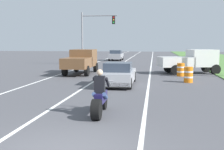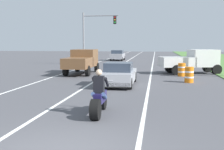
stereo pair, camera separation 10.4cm
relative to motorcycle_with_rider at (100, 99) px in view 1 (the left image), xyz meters
name	(u,v)px [view 1 (the left image)]	position (x,y,z in m)	size (l,w,h in m)	color
lane_stripe_left_solid	(74,70)	(-5.65, 16.48, -0.59)	(0.14, 120.00, 0.01)	white
lane_stripe_right_solid	(150,71)	(1.55, 16.48, -0.59)	(0.14, 120.00, 0.01)	white
lane_stripe_centre_dashed	(111,70)	(-2.05, 16.48, -0.59)	(0.14, 120.00, 0.01)	white
motorcycle_with_rider	(100,99)	(0.00, 0.00, 0.00)	(0.70, 2.21, 1.62)	black
sports_car_silver	(118,75)	(-0.26, 7.33, 0.04)	(1.84, 4.30, 1.37)	#B7B7BC
pickup_truck_left_lane_brown	(81,60)	(-4.07, 13.15, 0.51)	(2.02, 4.80, 1.98)	brown
pickup_truck_right_shoulder_white	(191,60)	(4.88, 14.75, 0.51)	(5.14, 3.14, 1.98)	silver
traffic_light_mast_near	(93,30)	(-5.13, 22.75, 3.37)	(4.14, 0.34, 6.00)	gray
construction_barrel_nearest	(188,75)	(4.04, 9.09, -0.09)	(0.58, 0.58, 1.00)	orange
construction_barrel_mid	(181,70)	(3.87, 12.61, -0.09)	(0.58, 0.58, 1.00)	orange
distant_car_far_ahead	(116,55)	(-3.60, 31.62, 0.18)	(1.80, 4.00, 1.50)	#99999E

